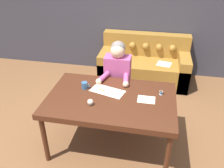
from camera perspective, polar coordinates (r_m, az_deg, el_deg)
name	(u,v)px	position (r m, az deg, el deg)	size (l,w,h in m)	color
ground_plane	(103,143)	(3.33, -2.13, -13.96)	(16.00, 16.00, 0.00)	brown
wall_back	(129,7)	(4.73, 4.05, 17.91)	(8.00, 0.06, 2.60)	#383842
dining_table	(111,102)	(2.90, -0.25, -4.32)	(1.55, 1.00, 0.74)	#472314
couch	(144,65)	(4.65, 7.71, 4.54)	(1.66, 0.80, 0.87)	olive
person	(117,80)	(3.48, 1.30, 0.86)	(0.44, 0.55, 1.21)	#33281E
pattern_paper_main	(107,91)	(2.98, -1.11, -1.69)	(0.47, 0.31, 0.00)	beige
pattern_paper_offcut	(146,100)	(2.85, 8.25, -3.72)	(0.21, 0.16, 0.00)	beige
scissors	(103,91)	(2.99, -2.10, -1.57)	(0.24, 0.14, 0.01)	silver
mug	(85,85)	(3.04, -6.58, -0.34)	(0.11, 0.08, 0.09)	#335B84
thread_spool	(161,93)	(2.97, 11.72, -2.09)	(0.04, 0.04, 0.05)	#3366B2
pin_cushion	(90,102)	(2.74, -5.23, -4.39)	(0.07, 0.07, 0.07)	#4C3828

